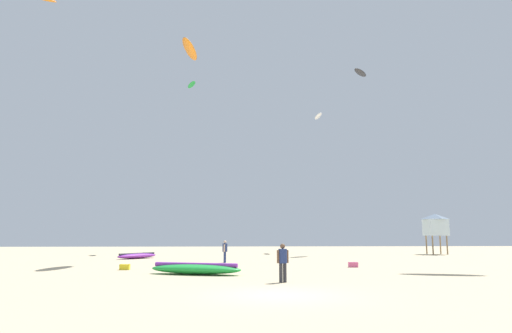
{
  "coord_description": "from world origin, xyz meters",
  "views": [
    {
      "loc": [
        -1.56,
        -15.74,
        2.08
      ],
      "look_at": [
        0.0,
        14.47,
        6.64
      ],
      "focal_mm": 31.4,
      "sensor_mm": 36.0,
      "label": 1
    }
  ],
  "objects": [
    {
      "name": "ground_plane",
      "position": [
        0.0,
        0.0,
        0.0
      ],
      "size": [
        120.0,
        120.0,
        0.0
      ],
      "primitive_type": "plane",
      "color": "#C6B28C"
    },
    {
      "name": "person_foreground",
      "position": [
        0.63,
        4.01,
        0.97
      ],
      "size": [
        0.53,
        0.38,
        1.66
      ],
      "rotation": [
        0.0,
        0.0,
        1.88
      ],
      "color": "#2D2D33",
      "rests_on": "ground"
    },
    {
      "name": "person_midground",
      "position": [
        -2.12,
        17.52,
        0.94
      ],
      "size": [
        0.36,
        0.52,
        1.6
      ],
      "rotation": [
        0.0,
        0.0,
        2.95
      ],
      "color": "navy",
      "rests_on": "ground"
    },
    {
      "name": "kite_grounded_near",
      "position": [
        -9.66,
        23.41,
        0.23
      ],
      "size": [
        3.41,
        3.94,
        0.52
      ],
      "color": "purple",
      "rests_on": "ground"
    },
    {
      "name": "kite_grounded_mid",
      "position": [
        -3.47,
        8.04,
        0.29
      ],
      "size": [
        5.15,
        2.94,
        0.6
      ],
      "color": "green",
      "rests_on": "ground"
    },
    {
      "name": "lifeguard_tower",
      "position": [
        19.57,
        30.23,
        3.05
      ],
      "size": [
        2.3,
        2.3,
        4.15
      ],
      "color": "#8C704C",
      "rests_on": "ground"
    },
    {
      "name": "cooler_box",
      "position": [
        -7.85,
        11.35,
        0.16
      ],
      "size": [
        0.56,
        0.36,
        0.32
      ],
      "primitive_type": "cube",
      "color": "yellow",
      "rests_on": "ground"
    },
    {
      "name": "gear_bag",
      "position": [
        6.05,
        12.7,
        0.16
      ],
      "size": [
        0.56,
        0.36,
        0.32
      ],
      "primitive_type": "cube",
      "color": "#E5598C",
      "rests_on": "ground"
    },
    {
      "name": "kite_aloft_0",
      "position": [
        9.01,
        38.08,
        16.65
      ],
      "size": [
        0.97,
        2.98,
        0.58
      ],
      "color": "white"
    },
    {
      "name": "kite_aloft_1",
      "position": [
        -6.71,
        36.91,
        20.05
      ],
      "size": [
        1.53,
        2.79,
        0.43
      ],
      "color": "green"
    },
    {
      "name": "kite_aloft_3",
      "position": [
        13.13,
        33.3,
        20.63
      ],
      "size": [
        2.54,
        3.09,
        0.34
      ],
      "color": "#2D2D33"
    },
    {
      "name": "kite_aloft_4",
      "position": [
        -5.17,
        19.1,
        16.97
      ],
      "size": [
        1.44,
        4.35,
        1.02
      ],
      "color": "orange"
    }
  ]
}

